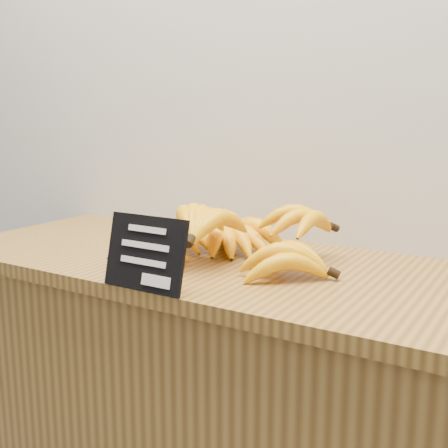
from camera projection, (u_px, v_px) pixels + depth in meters
counter_top at (236, 268)px, 1.21m from camera, size 1.37×0.54×0.03m
chalkboard_sign at (145, 253)px, 1.01m from camera, size 0.17×0.04×0.13m
banana_pile at (231, 238)px, 1.21m from camera, size 0.49×0.37×0.12m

